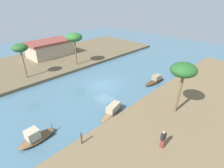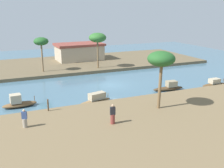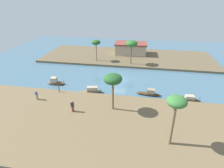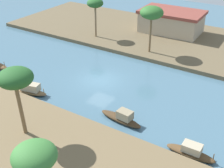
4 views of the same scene
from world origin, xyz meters
The scene contains 14 objects.
river_water centered at (0.00, 0.00, 0.00)m, with size 75.27×75.27×0.00m, color #476B7F.
riverbank_left centered at (0.00, -14.88, 0.24)m, with size 45.51×15.96×0.49m, color brown.
riverbank_right centered at (0.00, 14.88, 0.24)m, with size 45.51×15.96×0.49m, color brown.
sampan_upstream_small centered at (-12.11, -3.95, 0.48)m, with size 3.56×1.44×1.42m.
sampan_midstream centered at (-4.29, -6.04, 0.45)m, with size 4.04×1.87×1.16m.
sampan_foreground centered at (12.25, -6.08, 0.40)m, with size 3.72×1.08×1.07m.
sampan_open_hull centered at (5.81, -5.17, 0.42)m, with size 4.17×1.36×1.20m.
person_on_near_bank centered at (-5.19, -12.70, 1.24)m, with size 0.48×0.44×1.74m.
person_by_mooring centered at (-12.11, -10.52, 1.16)m, with size 0.48×0.48×1.58m.
mooring_post centered at (-9.67, -7.54, 1.08)m, with size 0.14×0.14×1.18m, color #4C3823.
palm_tree_left_near centered at (0.43, -11.14, 5.32)m, with size 2.62×2.62×5.66m.
palm_tree_right_tall centered at (-7.32, 9.67, 5.05)m, with size 2.22×2.22×5.29m.
palm_tree_right_short centered at (1.47, 8.77, 5.39)m, with size 2.80×2.80×5.74m.
riverside_building centered at (0.78, 17.05, 2.08)m, with size 8.99×5.69×3.14m.
Camera 2 is at (-13.60, -32.08, 9.93)m, focal length 43.12 mm.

